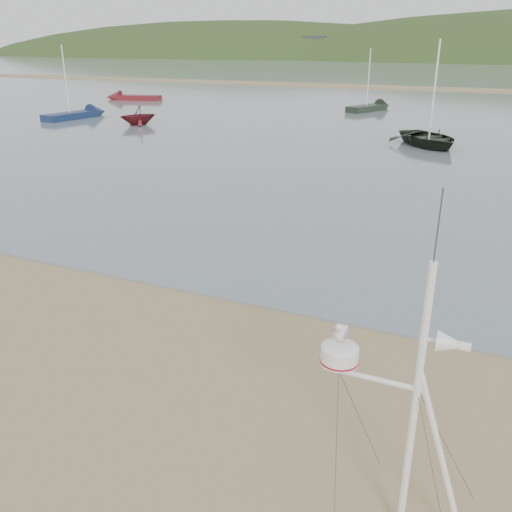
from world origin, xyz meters
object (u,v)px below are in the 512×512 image
at_px(dinghy_red_far, 126,97).
at_px(sailboat_blue_near, 84,114).
at_px(sailboat_dark_mid, 375,107).
at_px(boat_dark, 433,104).
at_px(mast_rig, 402,462).
at_px(boat_red, 137,107).

xyz_separation_m(dinghy_red_far, sailboat_blue_near, (5.61, -12.98, 0.01)).
distance_m(sailboat_dark_mid, dinghy_red_far, 25.97).
bearing_deg(sailboat_blue_near, boat_dark, -5.00).
bearing_deg(sailboat_dark_mid, dinghy_red_far, -176.55).
distance_m(mast_rig, dinghy_red_far, 56.07).
height_order(mast_rig, boat_red, mast_rig).
bearing_deg(sailboat_blue_near, boat_red, -15.89).
bearing_deg(dinghy_red_far, sailboat_dark_mid, 3.45).
relative_size(boat_dark, sailboat_blue_near, 0.78).
bearing_deg(dinghy_red_far, boat_red, -50.57).
relative_size(mast_rig, sailboat_dark_mid, 0.77).
bearing_deg(dinghy_red_far, boat_dark, -25.09).
height_order(mast_rig, boat_dark, boat_dark).
xyz_separation_m(mast_rig, sailboat_blue_near, (-30.54, 29.87, -0.75)).
xyz_separation_m(boat_red, dinghy_red_far, (-12.22, 14.86, -1.05)).
distance_m(boat_red, dinghy_red_far, 19.27).
bearing_deg(boat_red, boat_dark, 33.16).
height_order(dinghy_red_far, sailboat_blue_near, sailboat_blue_near).
xyz_separation_m(mast_rig, boat_dark, (-3.35, 27.49, 1.36)).
xyz_separation_m(mast_rig, sailboat_dark_mid, (-10.23, 44.41, -0.75)).
bearing_deg(boat_red, sailboat_blue_near, -161.34).
relative_size(mast_rig, boat_dark, 0.92).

